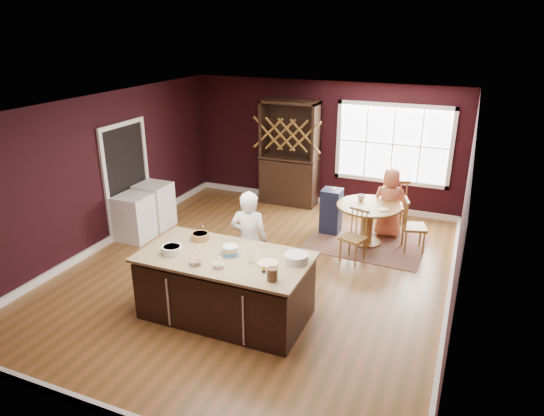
{
  "coord_description": "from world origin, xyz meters",
  "views": [
    {
      "loc": [
        2.94,
        -6.45,
        3.83
      ],
      "look_at": [
        0.16,
        0.23,
        1.05
      ],
      "focal_mm": 32.0,
      "sensor_mm": 36.0,
      "label": 1
    }
  ],
  "objects": [
    {
      "name": "window",
      "position": [
        1.5,
        3.47,
        1.5
      ],
      "size": [
        2.36,
        0.1,
        1.66
      ],
      "primitive_type": null,
      "color": "white",
      "rests_on": "room_shell"
    },
    {
      "name": "white_tub",
      "position": [
        1.07,
        -1.13,
        0.97
      ],
      "size": [
        0.32,
        0.32,
        0.11
      ],
      "primitive_type": "cylinder",
      "color": "white",
      "rests_on": "kitchen_island"
    },
    {
      "name": "bowl_yellow",
      "position": [
        -0.43,
        -1.01,
        0.97
      ],
      "size": [
        0.26,
        0.26,
        0.1
      ],
      "primitive_type": "cylinder",
      "color": "olive",
      "rests_on": "kitchen_island"
    },
    {
      "name": "toy_figurine",
      "position": [
        0.8,
        -1.56,
        0.96
      ],
      "size": [
        0.05,
        0.05,
        0.08
      ],
      "primitive_type": null,
      "color": "gold",
      "rests_on": "kitchen_island"
    },
    {
      "name": "chair_south",
      "position": [
        1.35,
        0.96,
        0.46
      ],
      "size": [
        0.48,
        0.47,
        0.92
      ],
      "primitive_type": null,
      "rotation": [
        0.0,
        0.0,
        -0.3
      ],
      "color": "brown",
      "rests_on": "ground"
    },
    {
      "name": "layer_cake",
      "position": [
        0.19,
        -1.27,
        0.98
      ],
      "size": [
        0.29,
        0.29,
        0.12
      ],
      "primitive_type": null,
      "color": "white",
      "rests_on": "kitchen_island"
    },
    {
      "name": "room_shell",
      "position": [
        0.0,
        0.0,
        1.35
      ],
      "size": [
        7.0,
        7.0,
        7.0
      ],
      "color": "brown",
      "rests_on": "ground"
    },
    {
      "name": "dining_table",
      "position": [
        1.42,
        1.77,
        0.53
      ],
      "size": [
        1.15,
        1.15,
        0.75
      ],
      "color": "brown",
      "rests_on": "ground"
    },
    {
      "name": "high_chair",
      "position": [
        0.66,
        2.0,
        0.45
      ],
      "size": [
        0.37,
        0.37,
        0.91
      ],
      "primitive_type": null,
      "rotation": [
        0.0,
        0.0,
        -0.0
      ],
      "color": "#121634",
      "rests_on": "ground"
    },
    {
      "name": "toddler",
      "position": [
        0.67,
        2.12,
        0.81
      ],
      "size": [
        0.18,
        0.14,
        0.26
      ],
      "primitive_type": null,
      "color": "#8CA5BF",
      "rests_on": "high_chair"
    },
    {
      "name": "dinner_plate",
      "position": [
        0.75,
        -1.33,
        0.93
      ],
      "size": [
        0.27,
        0.27,
        0.02
      ],
      "primitive_type": "cylinder",
      "color": "beige",
      "rests_on": "kitchen_island"
    },
    {
      "name": "table_plate",
      "position": [
        1.71,
        1.62,
        0.76
      ],
      "size": [
        0.19,
        0.19,
        0.01
      ],
      "primitive_type": "cylinder",
      "color": "beige",
      "rests_on": "dining_table"
    },
    {
      "name": "seated_woman",
      "position": [
        1.71,
        2.27,
        0.67
      ],
      "size": [
        0.67,
        0.45,
        1.34
      ],
      "primitive_type": "imported",
      "rotation": [
        0.0,
        0.0,
        3.18
      ],
      "color": "#CE7151",
      "rests_on": "ground"
    },
    {
      "name": "rug",
      "position": [
        1.42,
        1.77,
        0.01
      ],
      "size": [
        2.15,
        1.7,
        0.01
      ],
      "primitive_type": "cube",
      "rotation": [
        0.0,
        0.0,
        -0.05
      ],
      "color": "brown",
      "rests_on": "ground"
    },
    {
      "name": "chair_north",
      "position": [
        1.77,
        2.55,
        0.55
      ],
      "size": [
        0.57,
        0.56,
        1.09
      ],
      "primitive_type": null,
      "rotation": [
        0.0,
        0.0,
        3.45
      ],
      "color": "brown",
      "rests_on": "ground"
    },
    {
      "name": "washer",
      "position": [
        -2.64,
        0.28,
        0.43
      ],
      "size": [
        0.59,
        0.57,
        0.86
      ],
      "primitive_type": "cube",
      "color": "white",
      "rests_on": "ground"
    },
    {
      "name": "hutch",
      "position": [
        -0.66,
        3.22,
        1.15
      ],
      "size": [
        1.25,
        0.52,
        2.29
      ],
      "primitive_type": "cube",
      "color": "#3D2011",
      "rests_on": "ground"
    },
    {
      "name": "baker",
      "position": [
        0.12,
        -0.55,
        0.79
      ],
      "size": [
        0.63,
        0.46,
        1.58
      ],
      "primitive_type": "imported",
      "rotation": [
        0.0,
        0.0,
        3.29
      ],
      "color": "white",
      "rests_on": "ground"
    },
    {
      "name": "bowl_olive",
      "position": [
        0.22,
        -1.66,
        0.95
      ],
      "size": [
        0.15,
        0.15,
        0.06
      ],
      "primitive_type": "cylinder",
      "color": "#EBE6C1",
      "rests_on": "kitchen_island"
    },
    {
      "name": "doorway",
      "position": [
        -2.97,
        0.6,
        1.02
      ],
      "size": [
        0.08,
        1.26,
        2.13
      ],
      "primitive_type": null,
      "color": "white",
      "rests_on": "room_shell"
    },
    {
      "name": "chair_east",
      "position": [
        2.25,
        1.79,
        0.49
      ],
      "size": [
        0.49,
        0.51,
        0.98
      ],
      "primitive_type": null,
      "rotation": [
        0.0,
        0.0,
        1.86
      ],
      "color": "brown",
      "rests_on": "ground"
    },
    {
      "name": "dryer",
      "position": [
        -2.64,
        0.92,
        0.44
      ],
      "size": [
        0.61,
        0.59,
        0.89
      ],
      "primitive_type": "cube",
      "color": "silver",
      "rests_on": "ground"
    },
    {
      "name": "stoneware_crock",
      "position": [
        0.97,
        -1.7,
        1.0
      ],
      "size": [
        0.13,
        0.13,
        0.16
      ],
      "primitive_type": "cylinder",
      "color": "brown",
      "rests_on": "kitchen_island"
    },
    {
      "name": "drinking_glass",
      "position": [
        0.54,
        -1.37,
        1.0
      ],
      "size": [
        0.08,
        0.08,
        0.17
      ],
      "primitive_type": "cylinder",
      "color": "silver",
      "rests_on": "kitchen_island"
    },
    {
      "name": "table_cup",
      "position": [
        1.23,
        1.97,
        0.8
      ],
      "size": [
        0.14,
        0.14,
        0.1
      ],
      "primitive_type": "imported",
      "rotation": [
        0.0,
        0.0,
        -0.04
      ],
      "color": "silver",
      "rests_on": "dining_table"
    },
    {
      "name": "kitchen_island",
      "position": [
        0.13,
        -1.34,
        0.44
      ],
      "size": [
        2.3,
        1.2,
        0.92
      ],
      "color": "black",
      "rests_on": "ground"
    },
    {
      "name": "bowl_pink",
      "position": [
        -0.1,
        -1.71,
        0.95
      ],
      "size": [
        0.17,
        0.17,
        0.06
      ],
      "primitive_type": "cylinder",
      "color": "white",
      "rests_on": "kitchen_island"
    },
    {
      "name": "bowl_blue",
      "position": [
        -0.55,
        -1.55,
        0.97
      ],
      "size": [
        0.28,
        0.28,
        0.11
      ],
      "primitive_type": "cylinder",
      "color": "white",
      "rests_on": "kitchen_island"
    }
  ]
}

